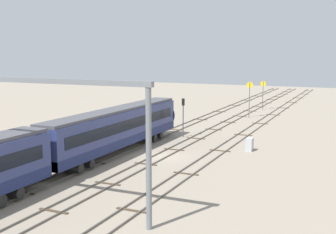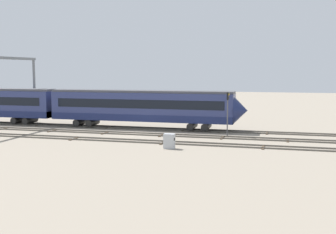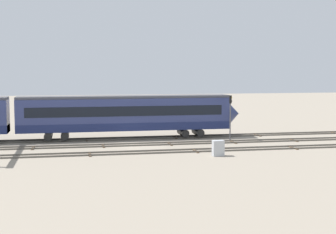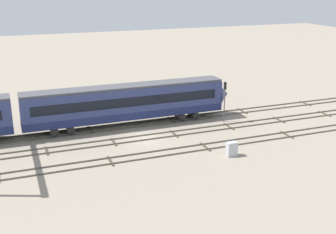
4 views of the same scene
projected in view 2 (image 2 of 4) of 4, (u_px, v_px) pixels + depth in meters
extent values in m
plane|color=gray|center=(133.00, 134.00, 51.05)|extent=(199.35, 199.35, 0.00)
cube|color=#59544C|center=(115.00, 141.00, 45.65)|extent=(183.35, 0.07, 0.16)
cube|color=#59544C|center=(120.00, 139.00, 47.03)|extent=(183.35, 0.07, 0.16)
cube|color=#473828|center=(75.00, 138.00, 47.66)|extent=(0.24, 2.40, 0.08)
cube|color=#473828|center=(163.00, 143.00, 45.04)|extent=(0.24, 2.40, 0.08)
cube|color=#473828|center=(263.00, 147.00, 42.41)|extent=(0.24, 2.40, 0.08)
cube|color=#59544C|center=(131.00, 134.00, 50.36)|extent=(183.35, 0.07, 0.16)
cube|color=#59544C|center=(135.00, 133.00, 51.73)|extent=(183.35, 0.07, 0.16)
cube|color=#473828|center=(4.00, 129.00, 55.59)|extent=(0.24, 2.40, 0.08)
cube|color=#473828|center=(53.00, 131.00, 53.77)|extent=(0.24, 2.40, 0.08)
cube|color=#473828|center=(105.00, 133.00, 51.96)|extent=(0.24, 2.40, 0.08)
cube|color=#473828|center=(162.00, 135.00, 50.14)|extent=(0.24, 2.40, 0.08)
cube|color=#473828|center=(222.00, 138.00, 48.32)|extent=(0.24, 2.40, 0.08)
cube|color=#473828|center=(288.00, 140.00, 46.51)|extent=(0.24, 2.40, 0.08)
cube|color=#59544C|center=(144.00, 129.00, 55.06)|extent=(183.35, 0.07, 0.16)
cube|color=#59544C|center=(148.00, 127.00, 56.43)|extent=(183.35, 0.07, 0.16)
cube|color=#473828|center=(41.00, 125.00, 59.68)|extent=(0.24, 2.40, 0.08)
cube|color=#473828|center=(109.00, 127.00, 57.06)|extent=(0.24, 2.40, 0.08)
cube|color=#473828|center=(184.00, 130.00, 54.44)|extent=(0.24, 2.40, 0.08)
cube|color=#473828|center=(267.00, 133.00, 51.81)|extent=(0.24, 2.40, 0.08)
cube|color=navy|center=(141.00, 107.00, 55.61)|extent=(24.00, 2.90, 3.60)
cube|color=navy|center=(141.00, 117.00, 55.76)|extent=(24.00, 2.94, 0.90)
cube|color=#4C4C51|center=(141.00, 91.00, 55.40)|extent=(24.00, 2.50, 0.30)
cube|color=black|center=(137.00, 104.00, 54.16)|extent=(22.00, 0.04, 1.10)
cube|color=black|center=(144.00, 102.00, 56.97)|extent=(22.00, 0.04, 1.10)
cylinder|color=black|center=(80.00, 122.00, 58.07)|extent=(0.90, 2.70, 0.90)
cylinder|color=black|center=(93.00, 122.00, 57.61)|extent=(0.90, 2.70, 0.90)
cylinder|color=black|center=(192.00, 126.00, 54.11)|extent=(0.90, 2.70, 0.90)
cylinder|color=black|center=(206.00, 126.00, 53.65)|extent=(0.90, 2.70, 0.90)
cylinder|color=black|center=(19.00, 120.00, 60.50)|extent=(0.90, 2.70, 0.90)
cylinder|color=black|center=(30.00, 120.00, 60.04)|extent=(0.90, 2.70, 0.90)
cone|color=navy|center=(241.00, 110.00, 52.33)|extent=(1.60, 3.24, 3.24)
cylinder|color=slate|center=(34.00, 91.00, 62.17)|extent=(0.36, 0.36, 8.91)
cube|color=slate|center=(1.00, 58.00, 54.56)|extent=(0.40, 15.39, 0.35)
cylinder|color=#4C4C51|center=(227.00, 118.00, 49.86)|extent=(0.14, 0.14, 4.13)
cube|color=black|center=(228.00, 96.00, 49.58)|extent=(0.20, 0.32, 0.90)
sphere|color=yellow|center=(229.00, 94.00, 49.53)|extent=(0.20, 0.20, 0.20)
sphere|color=#262626|center=(229.00, 98.00, 49.57)|extent=(0.20, 0.20, 0.20)
cube|color=#B2B7BC|center=(169.00, 141.00, 41.73)|extent=(1.04, 0.69, 1.45)
cube|color=#333333|center=(175.00, 139.00, 41.57)|extent=(0.02, 0.49, 0.24)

